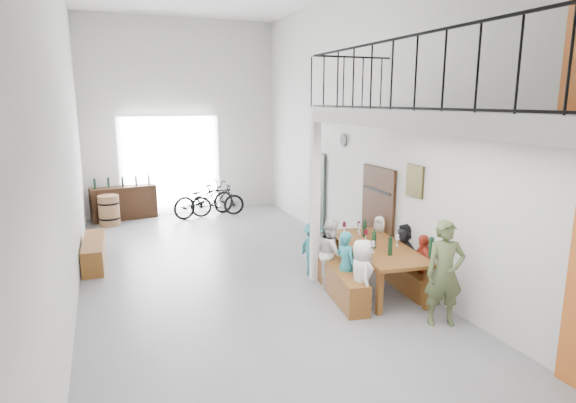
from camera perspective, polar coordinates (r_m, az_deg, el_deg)
name	(u,v)px	position (r m, az deg, el deg)	size (l,w,h in m)	color
floor	(240,280)	(9.03, -5.72, -9.20)	(12.00, 12.00, 0.00)	slate
room_walls	(236,82)	(8.43, -6.23, 13.96)	(12.00, 12.00, 12.00)	silver
gateway_portal	(170,165)	(14.31, -13.77, 4.17)	(2.80, 0.08, 2.80)	white
right_wall_decor	(431,195)	(8.09, 16.54, 0.71)	(0.07, 8.28, 5.07)	#AF511B
balcony	(452,123)	(6.52, 18.85, 8.81)	(1.52, 5.62, 4.00)	white
tasting_table	(378,250)	(8.51, 10.57, -5.65)	(1.25, 2.44, 0.79)	brown
bench_inner	(338,278)	(8.40, 5.89, -9.02)	(0.35, 2.20, 0.51)	brown
bench_wall	(397,274)	(8.90, 12.85, -8.33)	(0.24, 1.82, 0.42)	brown
tableware	(370,235)	(8.59, 9.73, -3.92)	(0.66, 1.57, 0.35)	black
side_bench	(94,252)	(10.47, -21.98, -5.59)	(0.39, 1.78, 0.50)	brown
oak_barrel	(109,210)	(13.49, -20.45, -1.00)	(0.55, 0.55, 0.80)	olive
serving_counter	(124,203)	(14.07, -18.87, -0.15)	(1.73, 0.48, 0.91)	#331D0E
counter_bottles	(122,182)	(13.96, -19.03, 2.24)	(1.48, 0.26, 0.28)	black
guest_left_a	(362,276)	(7.61, 8.72, -8.70)	(0.57, 0.37, 1.17)	white
guest_left_b	(346,265)	(8.04, 6.84, -7.51)	(0.42, 0.28, 1.16)	teal
guest_left_c	(331,253)	(8.56, 5.17, -6.07)	(0.59, 0.46, 1.21)	white
guest_left_d	(313,249)	(9.04, 2.96, -5.66)	(0.67, 0.38, 1.03)	teal
guest_right_a	(422,265)	(8.44, 15.61, -7.29)	(0.62, 0.26, 1.06)	#B4321E
guest_right_b	(405,253)	(8.90, 13.65, -6.01)	(1.03, 0.33, 1.11)	black
guest_right_c	(381,243)	(9.46, 10.92, -4.87)	(0.53, 0.35, 1.09)	white
host_standing	(445,273)	(7.41, 18.08, -8.08)	(0.57, 0.38, 1.57)	#4D5A32
potted_plant	(352,250)	(10.04, 7.54, -5.73)	(0.39, 0.34, 0.44)	#1C4817
bicycle_near	(204,199)	(13.83, -9.93, 0.31)	(0.67, 1.92, 1.01)	black
bicycle_far	(218,200)	(13.80, -8.35, 0.15)	(0.43, 1.53, 0.92)	black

